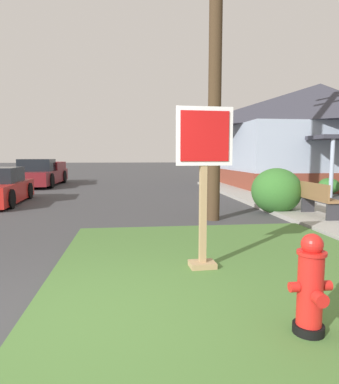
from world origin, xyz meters
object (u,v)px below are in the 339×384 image
(street_bench, at_px, (318,198))
(utility_pole, at_px, (216,5))
(manhole_cover, at_px, (117,250))
(pickup_truck_maroon, at_px, (41,175))
(stop_sign, at_px, (203,189))
(fire_hydrant, at_px, (310,287))

(street_bench, distance_m, utility_pole, 5.42)
(manhole_cover, relative_size, pickup_truck_maroon, 0.13)
(stop_sign, height_order, pickup_truck_maroon, stop_sign)
(manhole_cover, bearing_deg, street_bench, 23.39)
(stop_sign, distance_m, manhole_cover, 2.18)
(fire_hydrant, bearing_deg, pickup_truck_maroon, 111.24)
(fire_hydrant, bearing_deg, utility_pole, 84.41)
(utility_pole, bearing_deg, pickup_truck_maroon, 122.81)
(fire_hydrant, distance_m, street_bench, 6.23)
(stop_sign, height_order, utility_pole, utility_pole)
(fire_hydrant, xyz_separation_m, street_bench, (3.20, 5.34, 0.08))
(manhole_cover, distance_m, pickup_truck_maroon, 14.26)
(stop_sign, bearing_deg, street_bench, 42.91)
(stop_sign, xyz_separation_m, utility_pole, (1.12, 3.89, 4.11))
(street_bench, bearing_deg, utility_pole, 171.47)
(utility_pole, bearing_deg, manhole_cover, -132.78)
(stop_sign, xyz_separation_m, pickup_truck_maroon, (-5.91, 14.79, -0.58))
(manhole_cover, height_order, street_bench, street_bench)
(stop_sign, bearing_deg, fire_hydrant, -73.17)
(fire_hydrant, bearing_deg, stop_sign, 106.83)
(pickup_truck_maroon, xyz_separation_m, utility_pole, (7.03, -10.91, 4.69))
(manhole_cover, height_order, pickup_truck_maroon, pickup_truck_maroon)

